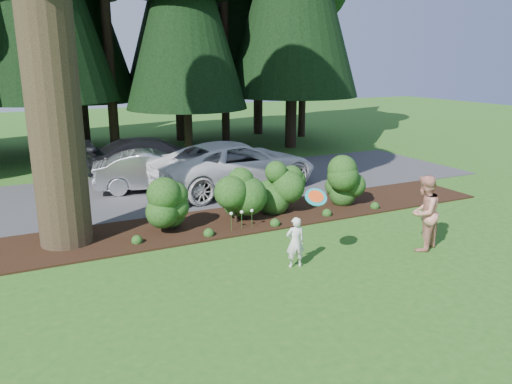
# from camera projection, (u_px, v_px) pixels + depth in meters

# --- Properties ---
(ground) EXTENTS (80.00, 80.00, 0.00)m
(ground) POSITION_uv_depth(u_px,v_px,m) (297.00, 260.00, 11.39)
(ground) COLOR #255D1A
(ground) RESTS_ON ground
(mulch_bed) EXTENTS (16.00, 2.50, 0.05)m
(mulch_bed) POSITION_uv_depth(u_px,v_px,m) (239.00, 219.00, 14.20)
(mulch_bed) COLOR black
(mulch_bed) RESTS_ON ground
(driveway) EXTENTS (22.00, 6.00, 0.03)m
(driveway) POSITION_uv_depth(u_px,v_px,m) (190.00, 187.00, 17.89)
(driveway) COLOR #38383A
(driveway) RESTS_ON ground
(shrub_row) EXTENTS (6.53, 1.60, 1.61)m
(shrub_row) POSITION_uv_depth(u_px,v_px,m) (265.00, 191.00, 14.24)
(shrub_row) COLOR #1C3A11
(shrub_row) RESTS_ON ground
(lily_cluster) EXTENTS (0.69, 0.09, 0.57)m
(lily_cluster) POSITION_uv_depth(u_px,v_px,m) (242.00, 213.00, 13.22)
(lily_cluster) COLOR #1C3A11
(lily_cluster) RESTS_ON ground
(car_silver_wagon) EXTENTS (4.31, 2.17, 1.36)m
(car_silver_wagon) POSITION_uv_depth(u_px,v_px,m) (154.00, 170.00, 17.33)
(car_silver_wagon) COLOR silver
(car_silver_wagon) RESTS_ON driveway
(car_white_suv) EXTENTS (6.33, 3.64, 1.66)m
(car_white_suv) POSITION_uv_depth(u_px,v_px,m) (235.00, 165.00, 17.45)
(car_white_suv) COLOR white
(car_white_suv) RESTS_ON driveway
(car_dark_suv) EXTENTS (5.19, 2.22, 1.49)m
(car_dark_suv) POSITION_uv_depth(u_px,v_px,m) (154.00, 157.00, 19.40)
(car_dark_suv) COLOR black
(car_dark_suv) RESTS_ON driveway
(child) EXTENTS (0.46, 0.35, 1.15)m
(child) POSITION_uv_depth(u_px,v_px,m) (295.00, 242.00, 10.88)
(child) COLOR silver
(child) RESTS_ON ground
(adult) EXTENTS (1.09, 0.98, 1.83)m
(adult) POSITION_uv_depth(u_px,v_px,m) (424.00, 213.00, 11.81)
(adult) COLOR red
(adult) RESTS_ON ground
(frisbee) EXTENTS (0.52, 0.41, 0.38)m
(frisbee) POSITION_uv_depth(u_px,v_px,m) (316.00, 197.00, 10.60)
(frisbee) COLOR teal
(frisbee) RESTS_ON ground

